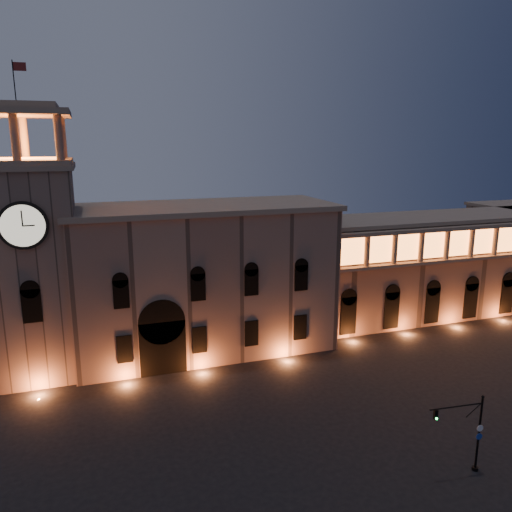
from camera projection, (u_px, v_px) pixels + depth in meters
name	position (u px, v px, depth m)	size (l,w,h in m)	color
ground	(287.00, 442.00, 41.97)	(160.00, 160.00, 0.00)	black
government_building	(204.00, 278.00, 59.65)	(30.80, 12.80, 17.60)	#826455
clock_tower	(33.00, 261.00, 52.25)	(9.80, 9.80, 32.40)	#826455
colonnade_wing	(431.00, 264.00, 72.33)	(40.60, 11.50, 14.50)	#7D5F50
traffic_light	(470.00, 433.00, 37.51)	(4.60, 0.74, 6.33)	black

